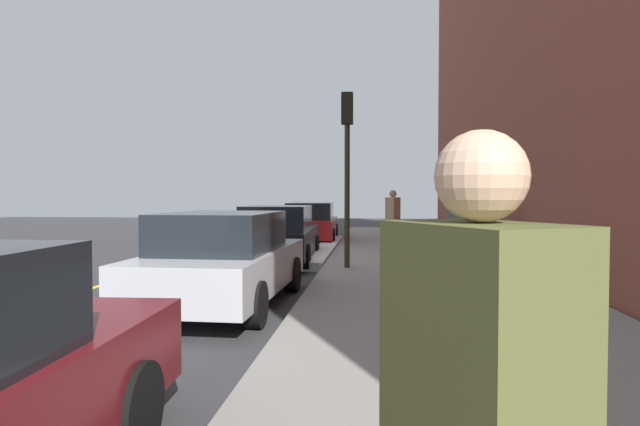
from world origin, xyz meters
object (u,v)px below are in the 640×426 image
object	(u,v)px
parked_car_black	(278,235)
parked_car_red	(311,223)
parked_car_silver	(224,259)
pedestrian_tan_coat	(393,216)
pedestrian_grey_coat	(454,222)
rolling_suitcase	(473,249)
pedestrian_navy_coat	(482,225)
traffic_light_pole	(347,149)

from	to	relation	value
parked_car_black	parked_car_red	size ratio (longest dim) A/B	0.95
parked_car_silver	parked_car_red	xyz separation A→B (m)	(11.42, -0.04, 0.00)
pedestrian_tan_coat	pedestrian_grey_coat	distance (m)	2.93
parked_car_red	rolling_suitcase	xyz separation A→B (m)	(-6.07, -4.83, -0.33)
parked_car_silver	pedestrian_navy_coat	distance (m)	7.01
rolling_suitcase	parked_car_silver	bearing A→B (deg)	137.70
pedestrian_navy_coat	traffic_light_pole	xyz separation A→B (m)	(-1.17, 3.22, 1.76)
parked_car_red	traffic_light_pole	size ratio (longest dim) A/B	1.20
parked_car_black	pedestrian_tan_coat	bearing A→B (deg)	-40.99
parked_car_red	traffic_light_pole	bearing A→B (deg)	-167.28
traffic_light_pole	rolling_suitcase	xyz separation A→B (m)	(1.62, -3.10, -2.40)
parked_car_black	parked_car_red	world-z (taller)	same
parked_car_silver	parked_car_red	distance (m)	11.42
parked_car_silver	traffic_light_pole	distance (m)	4.62
parked_car_silver	traffic_light_pole	bearing A→B (deg)	-25.44
pedestrian_navy_coat	pedestrian_tan_coat	bearing A→B (deg)	26.29
parked_car_black	pedestrian_grey_coat	distance (m)	4.80
parked_car_red	pedestrian_tan_coat	distance (m)	3.86
pedestrian_navy_coat	traffic_light_pole	distance (m)	3.85
pedestrian_navy_coat	parked_car_silver	bearing A→B (deg)	134.48
parked_car_silver	traffic_light_pole	world-z (taller)	traffic_light_pole
parked_car_black	traffic_light_pole	bearing A→B (deg)	-131.61
parked_car_black	parked_car_red	distance (m)	6.02
parked_car_black	rolling_suitcase	world-z (taller)	parked_car_black
parked_car_silver	parked_car_black	distance (m)	5.40
parked_car_silver	parked_car_red	bearing A→B (deg)	-0.19
parked_car_red	parked_car_black	bearing A→B (deg)	178.61
parked_car_silver	pedestrian_tan_coat	distance (m)	9.46
pedestrian_tan_coat	rolling_suitcase	size ratio (longest dim) A/B	1.97
parked_car_black	pedestrian_grey_coat	size ratio (longest dim) A/B	2.66
traffic_light_pole	rolling_suitcase	world-z (taller)	traffic_light_pole
parked_car_red	rolling_suitcase	size ratio (longest dim) A/B	5.15
traffic_light_pole	rolling_suitcase	size ratio (longest dim) A/B	4.28
parked_car_silver	parked_car_red	size ratio (longest dim) A/B	0.94
pedestrian_navy_coat	pedestrian_tan_coat	distance (m)	4.53
parked_car_silver	parked_car_black	bearing A→B (deg)	1.15
parked_car_red	pedestrian_tan_coat	xyz separation A→B (m)	(-2.46, -2.95, 0.35)
pedestrian_navy_coat	pedestrian_grey_coat	xyz separation A→B (m)	(1.59, 0.43, -0.02)
pedestrian_tan_coat	rolling_suitcase	distance (m)	4.13
traffic_light_pole	parked_car_black	bearing A→B (deg)	48.39
parked_car_silver	parked_car_black	xyz separation A→B (m)	(5.40, 0.11, 0.00)
parked_car_silver	pedestrian_grey_coat	size ratio (longest dim) A/B	2.63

